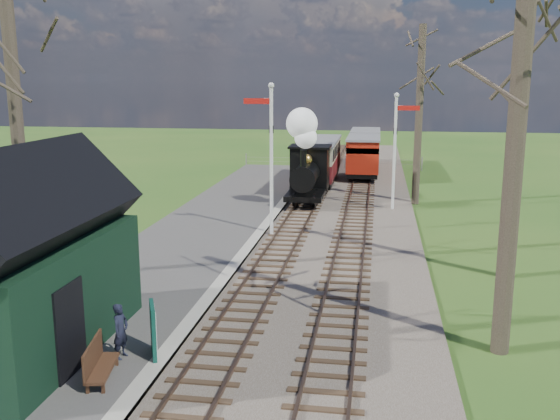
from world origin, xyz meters
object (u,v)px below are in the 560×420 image
at_px(locomotive, 307,163).
at_px(coach, 318,159).
at_px(station_shed, 25,264).
at_px(semaphore_near, 270,149).
at_px(red_carriage_a, 363,156).
at_px(person, 121,331).
at_px(semaphore_far, 396,143).
at_px(red_carriage_b, 365,147).
at_px(bench, 97,362).
at_px(sign_board, 153,330).

relative_size(locomotive, coach, 0.63).
bearing_deg(station_shed, semaphore_near, 73.62).
xyz_separation_m(coach, red_carriage_a, (2.60, 3.07, -0.11)).
xyz_separation_m(station_shed, person, (2.22, -0.07, -1.43)).
relative_size(station_shed, semaphore_far, 1.10).
height_order(station_shed, red_carriage_a, station_shed).
distance_m(semaphore_far, red_carriage_a, 10.10).
height_order(locomotive, red_carriage_a, locomotive).
bearing_deg(locomotive, station_shed, -102.96).
bearing_deg(station_shed, red_carriage_b, 78.29).
height_order(semaphore_near, bench, semaphore_near).
bearing_deg(red_carriage_b, red_carriage_a, -90.00).
distance_m(locomotive, sign_board, 18.60).
relative_size(semaphore_near, red_carriage_b, 1.21).
height_order(semaphore_near, red_carriage_b, semaphore_near).
bearing_deg(bench, coach, 85.21).
relative_size(coach, red_carriage_a, 1.50).
bearing_deg(red_carriage_a, station_shed, -103.95).
bearing_deg(bench, sign_board, 58.20).
height_order(semaphore_far, bench, semaphore_far).
bearing_deg(sign_board, red_carriage_a, 81.80).
relative_size(semaphore_far, sign_board, 4.65).
distance_m(coach, sign_board, 24.62).
relative_size(semaphore_near, semaphore_far, 1.09).
distance_m(station_shed, locomotive, 19.11).
xyz_separation_m(semaphore_far, coach, (-4.37, 6.69, -1.73)).
xyz_separation_m(semaphore_far, red_carriage_a, (-1.77, 9.77, -1.84)).
relative_size(station_shed, semaphore_near, 1.01).
distance_m(coach, bench, 25.93).
relative_size(red_carriage_a, sign_board, 4.19).
xyz_separation_m(semaphore_far, locomotive, (-4.39, 0.63, -1.14)).
xyz_separation_m(locomotive, sign_board, (-1.37, -18.49, -1.40)).
distance_m(coach, person, 24.86).
distance_m(red_carriage_a, sign_board, 27.93).
xyz_separation_m(red_carriage_b, bench, (-4.76, -34.39, -0.92)).
xyz_separation_m(red_carriage_b, sign_board, (-3.98, -33.14, -0.70)).
xyz_separation_m(locomotive, bench, (-2.15, -19.75, -1.63)).
bearing_deg(semaphore_far, person, -109.65).
height_order(coach, person, coach).
bearing_deg(semaphore_far, sign_board, -107.86).
relative_size(red_carriage_a, person, 4.07).
distance_m(semaphore_near, locomotive, 6.82).
relative_size(station_shed, red_carriage_a, 1.22).
height_order(station_shed, bench, station_shed).
bearing_deg(red_carriage_b, locomotive, -100.11).
height_order(red_carriage_b, bench, red_carriage_b).
height_order(semaphore_far, coach, semaphore_far).
distance_m(red_carriage_a, bench, 29.30).
xyz_separation_m(semaphore_near, bench, (-1.39, -13.12, -3.04)).
bearing_deg(coach, sign_board, -93.23).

